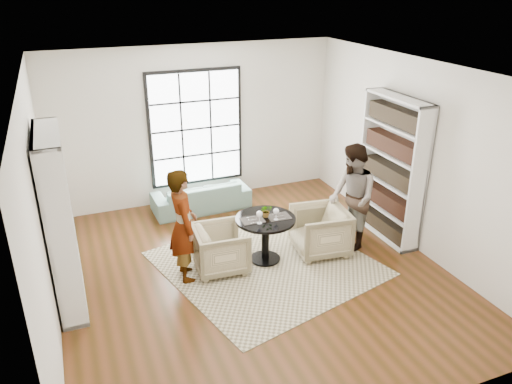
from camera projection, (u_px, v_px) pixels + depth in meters
name	position (u px, v px, depth m)	size (l,w,h in m)	color
ground	(253.00, 272.00, 7.52)	(6.00, 6.00, 0.00)	#562C14
room_shell	(240.00, 183.00, 7.48)	(6.00, 6.01, 6.00)	silver
rug	(266.00, 263.00, 7.75)	(2.87, 2.87, 0.01)	#BBAE8C
pedestal_table	(265.00, 230.00, 7.64)	(0.92, 0.92, 0.74)	black
sofa	(201.00, 196.00, 9.47)	(1.82, 0.71, 0.53)	gray
armchair_left	(221.00, 249.00, 7.47)	(0.76, 0.78, 0.71)	tan
armchair_right	(320.00, 231.00, 7.94)	(0.81, 0.83, 0.76)	tan
person_left	(183.00, 226.00, 7.09)	(0.62, 0.41, 1.70)	gray
person_right	(352.00, 198.00, 7.93)	(0.85, 0.66, 1.74)	gray
placemat_left	(253.00, 220.00, 7.49)	(0.34, 0.26, 0.01)	black
placemat_right	(279.00, 217.00, 7.60)	(0.34, 0.26, 0.01)	black
cutlery_left	(253.00, 220.00, 7.48)	(0.14, 0.22, 0.01)	silver
cutlery_right	(279.00, 216.00, 7.59)	(0.14, 0.22, 0.01)	silver
wine_glass_left	(260.00, 214.00, 7.34)	(0.09, 0.09, 0.20)	silver
wine_glass_right	(276.00, 212.00, 7.45)	(0.09, 0.09, 0.19)	silver
flower_centerpiece	(266.00, 211.00, 7.57)	(0.18, 0.16, 0.20)	gray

